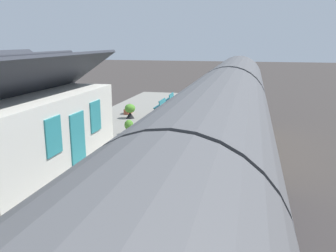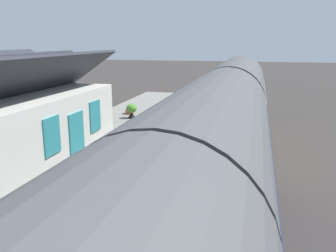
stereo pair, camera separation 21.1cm
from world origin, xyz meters
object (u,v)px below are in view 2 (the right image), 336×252
at_px(train, 212,162).
at_px(planter_by_door, 191,99).
at_px(station_sign_board, 182,107).
at_px(planter_corner_building, 130,127).
at_px(bench_mid_platform, 172,99).
at_px(planter_edge_near, 132,110).
at_px(planter_bench_left, 130,109).
at_px(station_building, 20,132).
at_px(bench_near_building, 162,106).

relative_size(train, planter_by_door, 33.74).
bearing_deg(station_sign_board, planter_corner_building, 120.65).
distance_m(bench_mid_platform, planter_corner_building, 7.63).
bearing_deg(planter_edge_near, planter_bench_left, 23.89).
distance_m(station_building, planter_by_door, 14.52).
relative_size(bench_mid_platform, planter_bench_left, 1.82).
xyz_separation_m(bench_near_building, planter_corner_building, (-5.06, 0.24, -0.12)).
height_order(planter_by_door, station_sign_board, station_sign_board).
bearing_deg(station_building, bench_mid_platform, -8.04).
relative_size(bench_mid_platform, planter_by_door, 1.80).
bearing_deg(train, bench_near_building, 20.68).
bearing_deg(station_sign_board, bench_mid_platform, 17.84).
height_order(station_building, station_sign_board, station_building).
height_order(planter_corner_building, station_sign_board, station_sign_board).
bearing_deg(train, planter_edge_near, 29.77).
bearing_deg(planter_corner_building, train, -145.43).
xyz_separation_m(planter_edge_near, station_sign_board, (-2.07, -3.38, 0.74)).
bearing_deg(planter_corner_building, bench_mid_platform, -1.68).
relative_size(bench_near_building, planter_edge_near, 1.55).
height_order(station_building, bench_mid_platform, station_building).
relative_size(station_building, planter_edge_near, 8.08).
xyz_separation_m(bench_mid_platform, planter_bench_left, (-2.97, 1.91, -0.20)).
xyz_separation_m(station_building, planter_by_door, (14.16, -3.05, -1.06)).
bearing_deg(station_sign_board, planter_edge_near, 58.54).
bearing_deg(planter_by_door, station_building, 167.85).
distance_m(train, bench_mid_platform, 15.25).
bearing_deg(station_building, bench_near_building, -10.01).
relative_size(planter_corner_building, planter_bench_left, 0.91).
xyz_separation_m(planter_by_door, planter_corner_building, (-8.41, 1.38, -0.03)).
relative_size(bench_mid_platform, planter_corner_building, 2.01).
bearing_deg(bench_near_building, train, -159.32).
height_order(bench_mid_platform, station_sign_board, station_sign_board).
relative_size(train, bench_near_building, 18.87).
relative_size(bench_near_building, bench_mid_platform, 1.00).
bearing_deg(planter_by_door, planter_edge_near, 153.30).
relative_size(station_building, bench_mid_platform, 5.18).
relative_size(station_building, bench_near_building, 5.20).
distance_m(planter_edge_near, planter_bench_left, 1.38).
bearing_deg(planter_edge_near, train, -150.23).
distance_m(station_building, bench_near_building, 11.02).
distance_m(planter_by_door, planter_bench_left, 4.85).
xyz_separation_m(bench_near_building, planter_by_door, (3.35, -1.14, -0.08)).
bearing_deg(bench_near_building, planter_bench_left, 101.90).
bearing_deg(planter_edge_near, planter_corner_building, -161.55).
height_order(station_building, planter_bench_left, station_building).
relative_size(bench_mid_platform, planter_edge_near, 1.56).
bearing_deg(train, station_sign_board, 16.97).
bearing_deg(train, bench_mid_platform, 17.35).
distance_m(station_building, bench_mid_platform, 13.54).
xyz_separation_m(planter_by_door, station_sign_board, (-7.08, -0.86, 0.79)).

